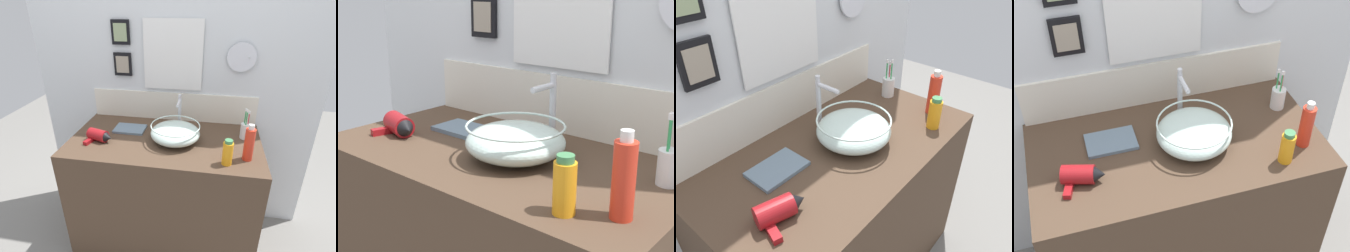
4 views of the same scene
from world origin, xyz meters
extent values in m
cube|color=silver|center=(0.00, 0.36, 1.28)|extent=(2.12, 0.06, 2.57)
cube|color=silver|center=(0.00, 0.33, 0.99)|extent=(1.24, 0.02, 0.22)
cube|color=white|center=(0.00, 0.33, 1.37)|extent=(0.36, 0.01, 0.43)
cube|color=white|center=(0.00, 0.32, 1.37)|extent=(0.42, 0.01, 0.49)
cube|color=black|center=(-0.37, 0.32, 1.30)|extent=(0.13, 0.02, 0.17)
cube|color=gray|center=(-0.37, 0.31, 1.30)|extent=(0.09, 0.01, 0.12)
ellipsoid|color=silver|center=(0.07, -0.01, 0.94)|extent=(0.32, 0.32, 0.12)
torus|color=silver|center=(0.07, -0.01, 1.00)|extent=(0.32, 0.32, 0.01)
torus|color=#B2B7BC|center=(0.07, -0.01, 0.89)|extent=(0.12, 0.12, 0.01)
cylinder|color=silver|center=(0.07, 0.19, 0.99)|extent=(0.02, 0.02, 0.22)
cylinder|color=silver|center=(0.07, 0.13, 1.10)|extent=(0.02, 0.12, 0.02)
cylinder|color=silver|center=(0.07, 0.19, 1.12)|extent=(0.02, 0.02, 0.03)
cylinder|color=maroon|center=(-0.43, -0.09, 0.92)|extent=(0.15, 0.11, 0.08)
cone|color=black|center=(-0.35, -0.11, 0.92)|extent=(0.06, 0.08, 0.07)
cube|color=maroon|center=(-0.48, -0.13, 0.90)|extent=(0.05, 0.09, 0.02)
cylinder|color=white|center=(0.53, 0.11, 0.93)|extent=(0.06, 0.06, 0.10)
cylinder|color=green|center=(0.52, 0.12, 0.98)|extent=(0.01, 0.01, 0.19)
cube|color=white|center=(0.52, 0.12, 1.08)|extent=(0.01, 0.01, 0.02)
cylinder|color=green|center=(0.52, 0.10, 0.98)|extent=(0.01, 0.01, 0.19)
cube|color=white|center=(0.52, 0.10, 1.09)|extent=(0.01, 0.01, 0.02)
cylinder|color=orange|center=(0.40, -0.22, 0.95)|extent=(0.06, 0.06, 0.14)
cylinder|color=#3F7F4C|center=(0.40, -0.22, 1.03)|extent=(0.04, 0.04, 0.02)
cylinder|color=red|center=(0.52, -0.16, 0.98)|extent=(0.06, 0.06, 0.20)
cylinder|color=silver|center=(0.52, -0.16, 1.09)|extent=(0.03, 0.03, 0.03)
cube|color=slate|center=(-0.27, 0.09, 0.89)|extent=(0.22, 0.15, 0.02)
camera|label=1|loc=(0.29, -1.51, 1.73)|focal=28.00mm
camera|label=2|loc=(0.97, -1.11, 1.43)|focal=50.00mm
camera|label=3|loc=(-0.85, -0.73, 1.73)|focal=35.00mm
camera|label=4|loc=(-0.42, -1.41, 2.26)|focal=50.00mm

